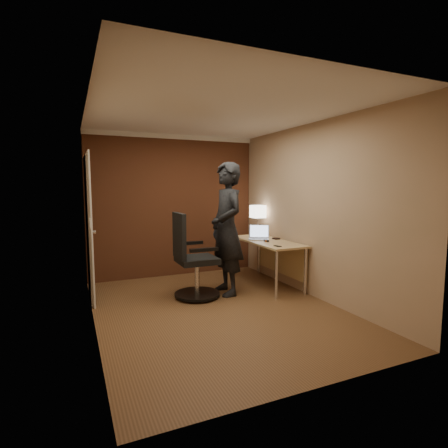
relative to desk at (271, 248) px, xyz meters
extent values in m
plane|color=brown|center=(-1.25, -0.72, -0.60)|extent=(4.00, 4.00, 0.00)
plane|color=white|center=(-1.25, -0.72, 1.90)|extent=(4.00, 4.00, 0.00)
plane|color=tan|center=(-1.25, 1.28, 0.65)|extent=(3.00, 0.00, 3.00)
plane|color=tan|center=(-1.25, -2.72, 0.65)|extent=(3.00, 0.00, 3.00)
plane|color=tan|center=(-2.75, -0.72, 0.65)|extent=(0.00, 4.00, 4.00)
plane|color=tan|center=(0.25, -0.72, 0.65)|extent=(0.00, 4.00, 4.00)
cube|color=brown|center=(-1.25, 1.25, 0.65)|extent=(2.98, 0.06, 2.50)
cube|color=silver|center=(-1.25, 1.24, 1.86)|extent=(3.00, 0.08, 0.08)
cube|color=silver|center=(-1.25, -2.68, 1.86)|extent=(3.00, 0.08, 0.08)
cube|color=silver|center=(-2.71, -0.72, 1.86)|extent=(0.08, 4.00, 0.08)
cube|color=silver|center=(0.21, -0.72, 1.86)|extent=(0.08, 4.00, 0.08)
cube|color=silver|center=(-2.73, 0.38, 0.40)|extent=(0.05, 0.82, 2.02)
cube|color=silver|center=(-2.71, 0.38, 0.40)|extent=(0.02, 0.92, 2.12)
cylinder|color=silver|center=(-2.68, 0.05, 0.40)|extent=(0.05, 0.05, 0.05)
cube|color=silver|center=(-2.74, -0.27, 0.55)|extent=(0.02, 0.08, 0.12)
cube|color=#D8BD7C|center=(-0.07, 0.00, 0.11)|extent=(0.60, 1.50, 0.03)
cube|color=#D8BD7C|center=(0.21, 0.00, -0.17)|extent=(0.02, 1.38, 0.54)
cylinder|color=silver|center=(-0.32, -0.69, -0.25)|extent=(0.04, 0.04, 0.70)
cylinder|color=silver|center=(-0.32, 0.69, -0.25)|extent=(0.04, 0.04, 0.70)
cylinder|color=silver|center=(0.18, -0.69, -0.25)|extent=(0.04, 0.04, 0.70)
cylinder|color=silver|center=(0.18, 0.69, -0.25)|extent=(0.04, 0.04, 0.70)
cube|color=silver|center=(0.08, 0.58, 0.14)|extent=(0.11, 0.11, 0.01)
cylinder|color=silver|center=(0.08, 0.58, 0.29)|extent=(0.01, 0.01, 0.30)
cube|color=white|center=(0.08, 0.58, 0.55)|extent=(0.22, 0.22, 0.22)
cube|color=silver|center=(-0.14, 0.14, 0.14)|extent=(0.40, 0.36, 0.01)
cube|color=silver|center=(-0.09, 0.24, 0.25)|extent=(0.32, 0.21, 0.22)
cube|color=#B2CCF2|center=(-0.09, 0.23, 0.25)|extent=(0.28, 0.19, 0.19)
cube|color=gray|center=(-0.14, 0.13, 0.14)|extent=(0.31, 0.25, 0.00)
cube|color=black|center=(-0.14, -0.10, 0.14)|extent=(0.08, 0.11, 0.03)
cube|color=black|center=(-0.22, -0.55, 0.13)|extent=(0.07, 0.12, 0.01)
cube|color=black|center=(0.13, 0.05, 0.14)|extent=(0.10, 0.12, 0.02)
cylinder|color=black|center=(-1.32, -0.16, -0.56)|extent=(0.65, 0.65, 0.04)
cylinder|color=silver|center=(-1.32, -0.16, -0.31)|extent=(0.07, 0.07, 0.49)
cube|color=black|center=(-1.32, -0.16, -0.05)|extent=(0.54, 0.54, 0.08)
cube|color=black|center=(-1.58, -0.15, 0.31)|extent=(0.06, 0.49, 0.64)
cube|color=black|center=(-1.32, 0.15, 0.15)|extent=(0.40, 0.06, 0.05)
cube|color=black|center=(-1.33, -0.46, 0.15)|extent=(0.40, 0.06, 0.05)
imported|color=black|center=(-0.85, -0.16, 0.37)|extent=(0.47, 0.71, 1.95)
camera|label=1|loc=(-2.95, -4.81, 1.00)|focal=28.00mm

